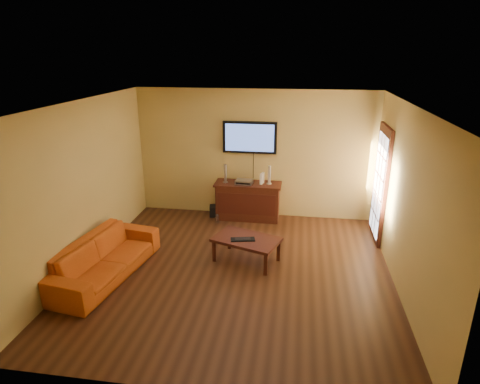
% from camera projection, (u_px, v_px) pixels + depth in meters
% --- Properties ---
extents(ground_plane, '(5.00, 5.00, 0.00)m').
position_uv_depth(ground_plane, '(236.00, 271.00, 6.57)').
color(ground_plane, '#331B0E').
rests_on(ground_plane, ground).
extents(room_walls, '(5.00, 5.00, 5.00)m').
position_uv_depth(room_walls, '(241.00, 162.00, 6.59)').
color(room_walls, tan).
rests_on(room_walls, ground).
extents(french_door, '(0.07, 1.02, 2.22)m').
position_uv_depth(french_door, '(380.00, 185.00, 7.46)').
color(french_door, '#36140C').
rests_on(french_door, ground).
extents(media_console, '(1.39, 0.53, 0.79)m').
position_uv_depth(media_console, '(248.00, 201.00, 8.53)').
color(media_console, '#36140C').
rests_on(media_console, ground).
extents(television, '(1.13, 0.08, 0.66)m').
position_uv_depth(television, '(250.00, 138.00, 8.30)').
color(television, black).
rests_on(television, ground).
extents(coffee_table, '(1.24, 0.97, 0.43)m').
position_uv_depth(coffee_table, '(247.00, 241.00, 6.78)').
color(coffee_table, '#36140C').
rests_on(coffee_table, ground).
extents(sofa, '(0.94, 2.20, 0.83)m').
position_uv_depth(sofa, '(103.00, 252.00, 6.33)').
color(sofa, '#C04E15').
rests_on(sofa, ground).
extents(speaker_left, '(0.11, 0.11, 0.39)m').
position_uv_depth(speaker_left, '(225.00, 174.00, 8.39)').
color(speaker_left, silver).
rests_on(speaker_left, media_console).
extents(speaker_right, '(0.11, 0.11, 0.40)m').
position_uv_depth(speaker_right, '(269.00, 176.00, 8.29)').
color(speaker_right, silver).
rests_on(speaker_right, media_console).
extents(av_receiver, '(0.37, 0.28, 0.08)m').
position_uv_depth(av_receiver, '(244.00, 182.00, 8.36)').
color(av_receiver, silver).
rests_on(av_receiver, media_console).
extents(game_console, '(0.09, 0.17, 0.23)m').
position_uv_depth(game_console, '(262.00, 178.00, 8.34)').
color(game_console, white).
rests_on(game_console, media_console).
extents(subwoofer, '(0.27, 0.27, 0.23)m').
position_uv_depth(subwoofer, '(215.00, 211.00, 8.75)').
color(subwoofer, black).
rests_on(subwoofer, ground).
extents(bottle, '(0.07, 0.07, 0.19)m').
position_uv_depth(bottle, '(217.00, 218.00, 8.41)').
color(bottle, white).
rests_on(bottle, ground).
extents(keyboard, '(0.43, 0.23, 0.02)m').
position_uv_depth(keyboard, '(243.00, 239.00, 6.70)').
color(keyboard, black).
rests_on(keyboard, coffee_table).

